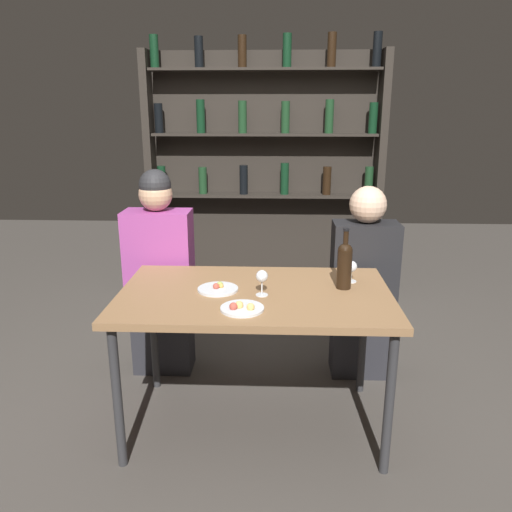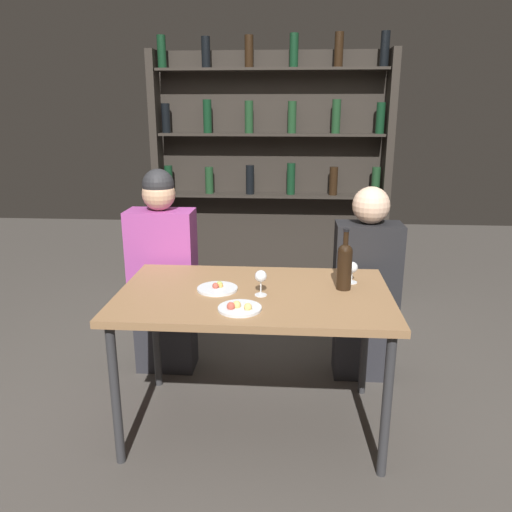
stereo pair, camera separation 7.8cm
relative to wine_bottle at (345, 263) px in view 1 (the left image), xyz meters
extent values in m
plane|color=#47423D|center=(-0.45, -0.08, -0.89)|extent=(10.00, 10.00, 0.00)
cube|color=olive|center=(-0.45, -0.08, -0.15)|extent=(1.35, 0.82, 0.04)
cylinder|color=#2D2D30|center=(-1.07, -0.43, -0.53)|extent=(0.04, 0.04, 0.72)
cylinder|color=#2D2D30|center=(0.17, -0.43, -0.53)|extent=(0.04, 0.04, 0.72)
cylinder|color=#2D2D30|center=(-1.07, 0.28, -0.53)|extent=(0.04, 0.04, 0.72)
cylinder|color=#2D2D30|center=(0.17, 0.28, -0.53)|extent=(0.04, 0.04, 0.72)
cube|color=#28231E|center=(-0.45, 1.77, 0.15)|extent=(1.86, 0.02, 2.07)
cube|color=#28231E|center=(-1.38, 1.67, 0.15)|extent=(0.06, 0.18, 2.07)
cube|color=#28231E|center=(0.48, 1.67, 0.15)|extent=(0.06, 0.18, 2.07)
cube|color=#28231E|center=(-0.45, 1.67, 0.06)|extent=(1.78, 0.18, 0.02)
cylinder|color=black|center=(-1.29, 1.67, 0.18)|extent=(0.07, 0.07, 0.23)
cylinder|color=#19381E|center=(-0.95, 1.68, 0.18)|extent=(0.07, 0.07, 0.22)
cylinder|color=black|center=(-0.61, 1.66, 0.19)|extent=(0.07, 0.07, 0.24)
cylinder|color=black|center=(-0.28, 1.67, 0.20)|extent=(0.07, 0.07, 0.25)
cylinder|color=black|center=(0.06, 1.67, 0.18)|extent=(0.07, 0.07, 0.23)
cylinder|color=#19381E|center=(0.40, 1.67, 0.19)|extent=(0.07, 0.07, 0.23)
cube|color=#28231E|center=(-0.45, 1.67, 0.55)|extent=(1.78, 0.18, 0.02)
cylinder|color=black|center=(-1.29, 1.68, 0.67)|extent=(0.07, 0.07, 0.23)
cylinder|color=black|center=(-0.95, 1.67, 0.69)|extent=(0.07, 0.07, 0.26)
cylinder|color=#19381E|center=(-0.62, 1.66, 0.68)|extent=(0.07, 0.07, 0.25)
cylinder|color=#19381E|center=(-0.28, 1.68, 0.68)|extent=(0.07, 0.07, 0.24)
cylinder|color=#19381E|center=(0.06, 1.67, 0.69)|extent=(0.07, 0.07, 0.26)
cylinder|color=black|center=(0.40, 1.66, 0.68)|extent=(0.07, 0.07, 0.23)
cube|color=#28231E|center=(-0.45, 1.67, 1.04)|extent=(1.78, 0.18, 0.02)
cylinder|color=black|center=(-1.30, 1.67, 1.17)|extent=(0.07, 0.07, 0.24)
cylinder|color=black|center=(-0.95, 1.66, 1.16)|extent=(0.07, 0.07, 0.23)
cylinder|color=black|center=(-0.62, 1.68, 1.16)|extent=(0.07, 0.07, 0.24)
cylinder|color=black|center=(-0.28, 1.67, 1.17)|extent=(0.07, 0.07, 0.25)
cylinder|color=black|center=(0.06, 1.67, 1.17)|extent=(0.07, 0.07, 0.25)
cylinder|color=black|center=(0.40, 1.68, 1.17)|extent=(0.07, 0.07, 0.26)
cylinder|color=black|center=(0.00, 0.00, -0.03)|extent=(0.07, 0.07, 0.20)
sphere|color=black|center=(0.00, 0.00, 0.06)|extent=(0.07, 0.07, 0.07)
cylinder|color=black|center=(0.00, 0.00, 0.12)|extent=(0.03, 0.03, 0.10)
cylinder|color=black|center=(0.00, 0.00, 0.17)|extent=(0.03, 0.03, 0.01)
cylinder|color=silver|center=(-0.41, -0.12, -0.13)|extent=(0.06, 0.06, 0.00)
cylinder|color=silver|center=(-0.41, -0.12, -0.09)|extent=(0.01, 0.01, 0.08)
sphere|color=silver|center=(-0.41, -0.12, -0.03)|extent=(0.06, 0.06, 0.06)
cylinder|color=silver|center=(0.05, 0.10, -0.13)|extent=(0.06, 0.06, 0.00)
cylinder|color=silver|center=(0.05, 0.10, -0.10)|extent=(0.01, 0.01, 0.06)
sphere|color=silver|center=(0.05, 0.10, -0.05)|extent=(0.06, 0.06, 0.06)
cylinder|color=silver|center=(-0.63, -0.06, -0.13)|extent=(0.20, 0.20, 0.01)
sphere|color=#B74C3D|center=(-0.64, -0.06, -0.11)|extent=(0.03, 0.03, 0.03)
sphere|color=gold|center=(-0.62, -0.05, -0.11)|extent=(0.03, 0.03, 0.03)
sphere|color=#99B256|center=(-0.63, -0.04, -0.11)|extent=(0.03, 0.03, 0.03)
cylinder|color=silver|center=(-0.50, -0.31, -0.13)|extent=(0.20, 0.20, 0.01)
sphere|color=#E5BC66|center=(-0.46, -0.33, -0.11)|extent=(0.04, 0.04, 0.04)
sphere|color=#B74C3D|center=(-0.53, -0.33, -0.11)|extent=(0.04, 0.04, 0.04)
sphere|color=#E5BC66|center=(-0.51, -0.31, -0.11)|extent=(0.04, 0.04, 0.04)
cube|color=#26262B|center=(-1.06, 0.50, -0.66)|extent=(0.36, 0.22, 0.45)
cube|color=#9E3F8C|center=(-1.06, 0.50, -0.14)|extent=(0.41, 0.22, 0.60)
sphere|color=tan|center=(-1.06, 0.50, 0.26)|extent=(0.20, 0.20, 0.20)
sphere|color=#262628|center=(-1.06, 0.50, 0.31)|extent=(0.19, 0.19, 0.19)
cube|color=#26262B|center=(0.19, 0.50, -0.66)|extent=(0.35, 0.22, 0.45)
cube|color=black|center=(0.19, 0.50, -0.17)|extent=(0.39, 0.22, 0.54)
sphere|color=beige|center=(0.19, 0.50, 0.21)|extent=(0.22, 0.22, 0.22)
camera|label=1|loc=(-0.35, -2.41, 0.74)|focal=35.00mm
camera|label=2|loc=(-0.27, -2.40, 0.74)|focal=35.00mm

